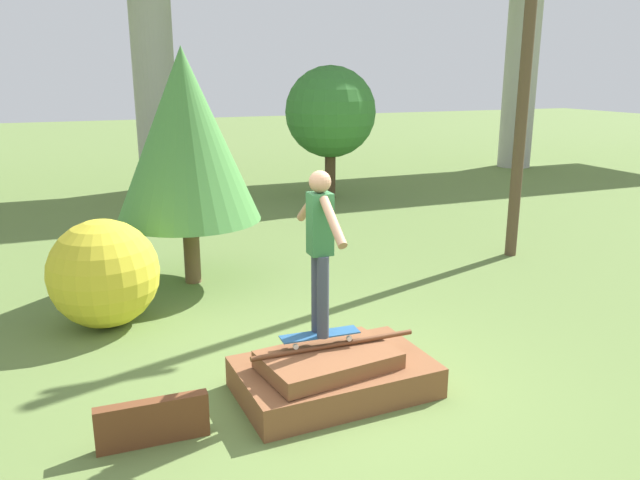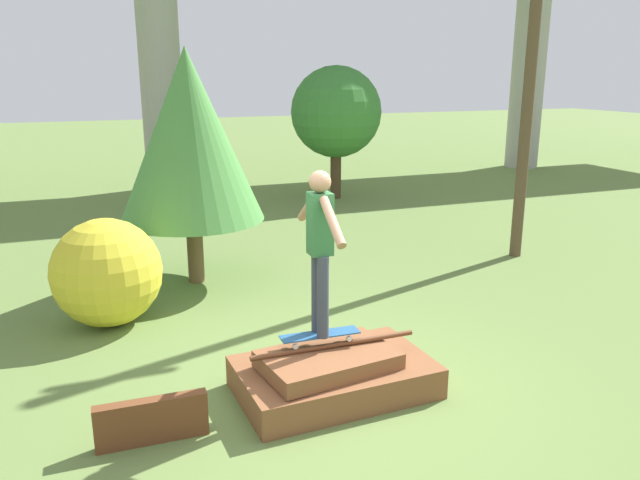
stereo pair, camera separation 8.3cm
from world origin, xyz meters
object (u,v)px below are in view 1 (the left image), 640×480
at_px(skateboard, 320,335).
at_px(skater, 320,241).
at_px(bush_yellow_flowering, 104,273).
at_px(utility_pole, 530,19).
at_px(tree_behind_left, 330,112).
at_px(tree_behind_right, 185,136).

distance_m(skateboard, skater, 0.99).
height_order(skateboard, bush_yellow_flowering, bush_yellow_flowering).
relative_size(skater, utility_pole, 0.21).
distance_m(skater, utility_pole, 6.53).
distance_m(skateboard, utility_pole, 6.96).
bearing_deg(skateboard, tree_behind_left, 66.54).
height_order(utility_pole, tree_behind_right, utility_pole).
xyz_separation_m(skater, tree_behind_left, (4.10, 9.44, 0.60)).
xyz_separation_m(tree_behind_right, bush_yellow_flowering, (-1.37, -1.31, -1.58)).
relative_size(utility_pole, tree_behind_right, 2.19).
bearing_deg(tree_behind_right, utility_pole, -6.53).
distance_m(skateboard, tree_behind_right, 4.34).
bearing_deg(tree_behind_left, utility_pole, -80.95).
distance_m(skater, tree_behind_left, 10.30).
relative_size(utility_pole, tree_behind_left, 2.32).
distance_m(tree_behind_left, bush_yellow_flowering, 9.19).
bearing_deg(utility_pole, tree_behind_right, 173.47).
bearing_deg(skateboard, bush_yellow_flowering, 125.86).
bearing_deg(skater, skateboard, 90.00).
bearing_deg(tree_behind_right, skateboard, -82.03).
xyz_separation_m(utility_pole, tree_behind_right, (-5.62, 0.64, -1.76)).
xyz_separation_m(skater, bush_yellow_flowering, (-1.92, 2.66, -0.90)).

